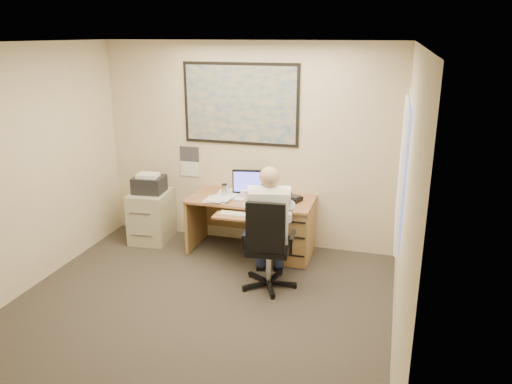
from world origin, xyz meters
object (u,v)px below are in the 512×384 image
(desk, at_px, (276,222))
(filing_cabinet, at_px, (151,212))
(office_chair, at_px, (267,262))
(person, at_px, (270,228))

(desk, relative_size, filing_cabinet, 1.65)
(desk, relative_size, office_chair, 1.47)
(desk, distance_m, office_chair, 0.94)
(office_chair, bearing_deg, filing_cabinet, 149.34)
(filing_cabinet, bearing_deg, office_chair, -30.64)
(office_chair, height_order, person, person)
(filing_cabinet, height_order, office_chair, office_chair)
(filing_cabinet, height_order, person, person)
(desk, xyz_separation_m, person, (0.13, -0.84, 0.26))
(office_chair, xyz_separation_m, person, (0.00, 0.08, 0.39))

